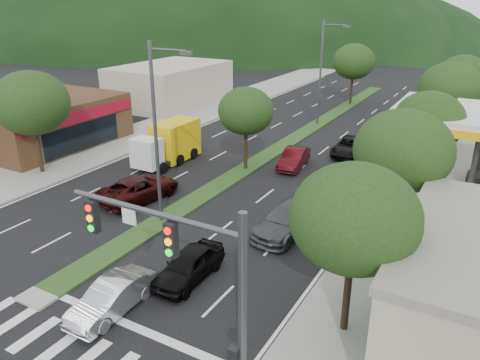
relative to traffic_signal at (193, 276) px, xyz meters
The scene contains 27 objects.
ground 10.27m from the traffic_signal, behind, with size 160.00×160.00×0.00m, color black.
sidewalk_right 27.15m from the traffic_signal, 82.55° to the left, with size 5.00×90.00×0.15m, color gray.
sidewalk_left 34.79m from the traffic_signal, 129.70° to the left, with size 6.00×90.00×0.15m, color gray.
median 31.23m from the traffic_signal, 107.00° to the left, with size 1.60×56.00×0.12m, color #213914.
crosswalk 10.16m from the traffic_signal, behind, with size 19.00×2.20×0.01m, color silver.
traffic_signal is the anchor object (origin of this frame).
shop_left 32.19m from the traffic_signal, 148.97° to the left, with size 10.15×12.00×4.00m.
bldg_left_far 45.32m from the traffic_signal, 128.26° to the left, with size 9.00×14.00×4.60m, color #AFA48B.
hill_far 142.79m from the traffic_signal, 128.60° to the left, with size 176.00×132.00×82.00m, color black.
tree_r_a 6.29m from the traffic_signal, 61.80° to the left, with size 4.60×4.60×6.63m.
tree_r_b 13.87m from the traffic_signal, 77.63° to the left, with size 4.80×4.80×6.94m.
tree_r_c 21.74m from the traffic_signal, 82.15° to the left, with size 4.40×4.40×6.48m.
tree_r_d 31.68m from the traffic_signal, 84.62° to the left, with size 5.00×5.00×7.17m.
tree_r_e 41.65m from the traffic_signal, 85.91° to the left, with size 4.60×4.60×6.71m.
tree_med_near 21.53m from the traffic_signal, 114.80° to the left, with size 4.00×4.00×6.02m.
tree_med_far 46.43m from the traffic_signal, 101.22° to the left, with size 4.80×4.80×6.94m.
tree_l_a 24.43m from the traffic_signal, 151.81° to the left, with size 5.20×5.20×7.25m.
streetlight_near 13.03m from the traffic_signal, 132.77° to the left, with size 2.60×0.25×10.00m.
streetlight_mid 35.66m from the traffic_signal, 104.33° to the left, with size 2.60×0.25×10.00m.
sedan_silver 7.17m from the traffic_signal, 159.63° to the left, with size 1.45×4.16×1.37m, color #B0B2B8.
suv_maroon 17.10m from the traffic_signal, 137.04° to the left, with size 2.56×5.54×1.54m, color black.
car_queue_a 8.02m from the traffic_signal, 127.64° to the left, with size 1.70×4.21×1.44m, color black.
car_queue_b 12.74m from the traffic_signal, 100.64° to the left, with size 2.16×5.32×1.54m, color #424346.
car_queue_c 22.95m from the traffic_signal, 105.66° to the left, with size 1.51×4.34×1.43m, color #4C0C12.
car_queue_d 27.26m from the traffic_signal, 97.01° to the left, with size 2.31×5.01×1.39m, color black.
box_truck 23.76m from the traffic_signal, 129.42° to the left, with size 2.44×6.17×3.04m.
motorhome 34.45m from the traffic_signal, 90.05° to the left, with size 2.83×8.82×3.38m.
Camera 1 is at (15.72, -10.73, 12.01)m, focal length 35.00 mm.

